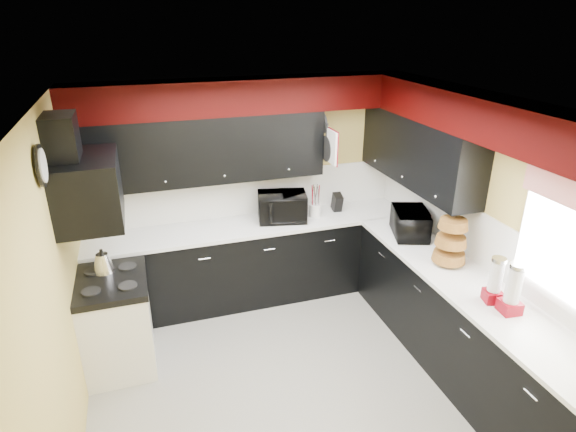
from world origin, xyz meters
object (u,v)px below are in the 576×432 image
(microwave, at_px, (411,223))
(kettle, at_px, (103,263))
(toaster_oven, at_px, (282,207))
(utensil_crock, at_px, (315,210))
(knife_block, at_px, (337,202))

(microwave, xyz_separation_m, kettle, (-3.06, 0.21, -0.07))
(toaster_oven, relative_size, kettle, 2.74)
(utensil_crock, relative_size, kettle, 0.77)
(knife_block, xyz_separation_m, kettle, (-2.59, -0.64, -0.04))
(microwave, xyz_separation_m, knife_block, (-0.47, 0.85, -0.03))
(kettle, bearing_deg, toaster_oven, 17.20)
(utensil_crock, xyz_separation_m, kettle, (-2.29, -0.56, -0.01))
(utensil_crock, xyz_separation_m, knife_block, (0.30, 0.07, 0.03))
(utensil_crock, height_order, kettle, kettle)
(knife_block, distance_m, kettle, 2.67)
(microwave, height_order, kettle, microwave)
(knife_block, bearing_deg, kettle, -162.01)
(utensil_crock, bearing_deg, kettle, -166.16)
(toaster_oven, height_order, microwave, toaster_oven)
(utensil_crock, distance_m, kettle, 2.35)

